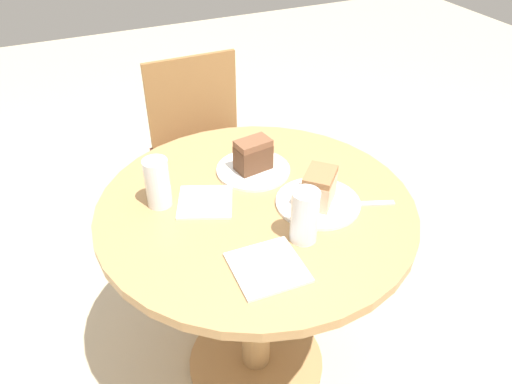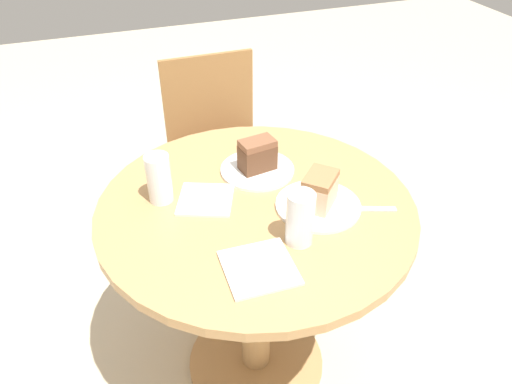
# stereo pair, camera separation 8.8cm
# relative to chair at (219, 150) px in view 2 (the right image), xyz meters

# --- Properties ---
(ground_plane) EXTENTS (8.00, 8.00, 0.00)m
(ground_plane) POSITION_rel_chair_xyz_m (-0.11, -0.80, -0.45)
(ground_plane) COLOR beige
(table) EXTENTS (0.91, 0.91, 0.75)m
(table) POSITION_rel_chair_xyz_m (-0.11, -0.80, 0.10)
(table) COLOR tan
(table) RESTS_ON ground_plane
(chair) EXTENTS (0.44, 0.43, 0.84)m
(chair) POSITION_rel_chair_xyz_m (0.00, 0.00, 0.00)
(chair) COLOR olive
(chair) RESTS_ON ground_plane
(plate_near) EXTENTS (0.24, 0.24, 0.01)m
(plate_near) POSITION_rel_chair_xyz_m (0.05, -0.88, 0.31)
(plate_near) COLOR white
(plate_near) RESTS_ON table
(plate_far) EXTENTS (0.23, 0.23, 0.01)m
(plate_far) POSITION_rel_chair_xyz_m (-0.05, -0.65, 0.31)
(plate_far) COLOR white
(plate_far) RESTS_ON table
(cake_slice_near) EXTENTS (0.13, 0.13, 0.10)m
(cake_slice_near) POSITION_rel_chair_xyz_m (0.05, -0.88, 0.36)
(cake_slice_near) COLOR beige
(cake_slice_near) RESTS_ON plate_near
(cake_slice_far) EXTENTS (0.12, 0.08, 0.10)m
(cake_slice_far) POSITION_rel_chair_xyz_m (-0.05, -0.65, 0.36)
(cake_slice_far) COLOR brown
(cake_slice_far) RESTS_ON plate_far
(glass_lemonade) EXTENTS (0.07, 0.07, 0.15)m
(glass_lemonade) POSITION_rel_chair_xyz_m (-0.36, -0.69, 0.37)
(glass_lemonade) COLOR beige
(glass_lemonade) RESTS_ON table
(glass_water) EXTENTS (0.07, 0.07, 0.15)m
(glass_water) POSITION_rel_chair_xyz_m (-0.06, -0.99, 0.37)
(glass_water) COLOR silver
(glass_water) RESTS_ON table
(napkin_stack) EXTENTS (0.17, 0.17, 0.01)m
(napkin_stack) POSITION_rel_chair_xyz_m (-0.19, -1.05, 0.31)
(napkin_stack) COLOR silver
(napkin_stack) RESTS_ON table
(fork) EXTENTS (0.15, 0.07, 0.00)m
(fork) POSITION_rel_chair_xyz_m (0.18, -0.94, 0.30)
(fork) COLOR silver
(fork) RESTS_ON table
(napkin_side) EXTENTS (0.20, 0.20, 0.01)m
(napkin_side) POSITION_rel_chair_xyz_m (-0.24, -0.74, 0.31)
(napkin_side) COLOR silver
(napkin_side) RESTS_ON table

